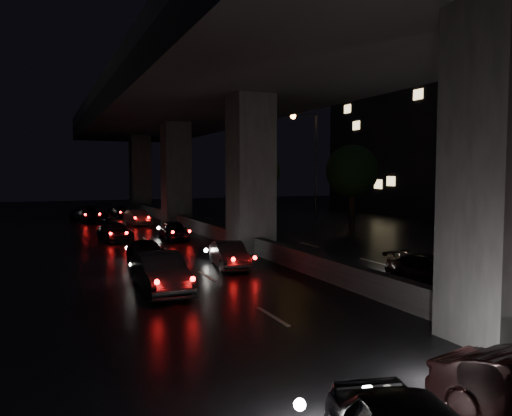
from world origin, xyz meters
TOP-DOWN VIEW (x-y plane):
  - ground at (0.00, 0.00)m, footprint 120.00×120.00m
  - viaduct at (0.00, 5.00)m, footprint 12.00×80.00m
  - median_barrier at (0.00, 5.00)m, footprint 0.45×70.00m
  - building_right_far at (27.00, 20.00)m, footprint 12.00×22.00m
  - tree_c at (11.00, 12.00)m, footprint 3.80×3.80m
  - tree_d at (11.00, 28.00)m, footprint 3.80×3.80m
  - streetlight_far at (10.97, 18.00)m, footprint 2.52×0.44m
  - car_3 at (2.97, -4.80)m, footprint 2.12×3.88m
  - car_4 at (-6.24, -1.84)m, footprint 1.43×4.04m
  - car_5 at (-2.55, 1.32)m, footprint 1.64×3.50m
  - car_6 at (-5.71, 3.15)m, footprint 1.44×3.44m
  - car_7 at (-5.83, 12.10)m, footprint 1.99×3.83m
  - car_8 at (-2.52, 11.01)m, footprint 1.56×3.52m
  - car_9 at (-2.88, 20.94)m, footprint 1.66×3.78m
  - car_10 at (-2.94, 27.91)m, footprint 2.67×4.22m
  - car_11 at (-6.05, 25.03)m, footprint 3.27×5.12m

SIDE VIEW (x-z plane):
  - ground at x=0.00m, z-range 0.00..0.00m
  - median_barrier at x=0.00m, z-range 0.00..0.85m
  - car_7 at x=-5.83m, z-range 0.00..1.06m
  - car_3 at x=2.97m, z-range 0.00..1.07m
  - car_10 at x=-2.94m, z-range 0.00..1.09m
  - car_5 at x=-2.55m, z-range 0.00..1.11m
  - car_6 at x=-5.71m, z-range 0.00..1.16m
  - car_8 at x=-2.52m, z-range 0.00..1.18m
  - car_9 at x=-2.88m, z-range 0.00..1.21m
  - car_11 at x=-6.05m, z-range 0.00..1.31m
  - car_4 at x=-6.24m, z-range 0.00..1.33m
  - tree_c at x=11.00m, z-range 1.13..7.26m
  - tree_d at x=11.00m, z-range 1.13..7.26m
  - streetlight_far at x=10.97m, z-range 1.16..10.16m
  - building_right_far at x=27.00m, z-range 0.00..15.00m
  - viaduct at x=0.00m, z-range 3.09..13.59m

